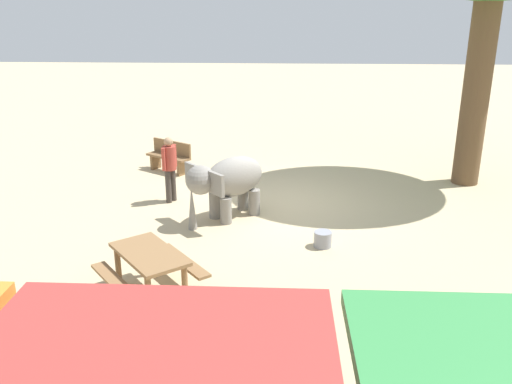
{
  "coord_description": "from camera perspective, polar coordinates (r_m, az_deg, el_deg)",
  "views": [
    {
      "loc": [
        -0.01,
        12.48,
        4.74
      ],
      "look_at": [
        0.51,
        1.41,
        0.8
      ],
      "focal_mm": 38.45,
      "sensor_mm": 36.0,
      "label": 1
    }
  ],
  "objects": [
    {
      "name": "picnic_table_near",
      "position": [
        9.33,
        -11.01,
        -7.25
      ],
      "size": [
        2.09,
        2.1,
        0.78
      ],
      "rotation": [
        0.0,
        0.0,
        5.39
      ],
      "color": "olive",
      "rests_on": "ground_plane"
    },
    {
      "name": "feed_bucket",
      "position": [
        11.12,
        6.96,
        -4.89
      ],
      "size": [
        0.36,
        0.36,
        0.32
      ],
      "primitive_type": "cylinder",
      "color": "gray",
      "rests_on": "ground_plane"
    },
    {
      "name": "person_handler",
      "position": [
        13.36,
        -8.98,
        2.85
      ],
      "size": [
        0.32,
        0.46,
        1.62
      ],
      "rotation": [
        0.0,
        0.0,
        2.65
      ],
      "color": "#3F3833",
      "rests_on": "ground_plane"
    },
    {
      "name": "wooden_bench",
      "position": [
        15.91,
        -8.97,
        3.78
      ],
      "size": [
        1.39,
        1.09,
        0.88
      ],
      "rotation": [
        0.0,
        0.0,
        5.71
      ],
      "color": "brown",
      "rests_on": "ground_plane"
    },
    {
      "name": "ground_plane",
      "position": [
        13.35,
        2.49,
        -1.24
      ],
      "size": [
        60.0,
        60.0,
        0.0
      ],
      "primitive_type": "plane",
      "color": "tan"
    },
    {
      "name": "elephant",
      "position": [
        12.19,
        -3.04,
        1.18
      ],
      "size": [
        1.9,
        1.87,
        1.4
      ],
      "rotation": [
        0.0,
        0.0,
        0.75
      ],
      "color": "gray",
      "rests_on": "ground_plane"
    }
  ]
}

